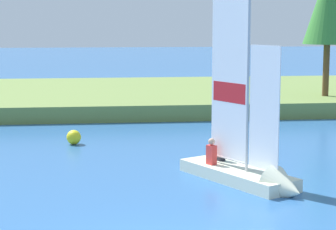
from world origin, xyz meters
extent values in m
cube|color=olive|center=(0.00, 24.08, 0.38)|extent=(80.00, 14.56, 0.77)
cylinder|color=brown|center=(10.60, 19.60, 2.10)|extent=(0.32, 0.32, 2.67)
cone|color=#387F33|center=(10.60, 19.60, 5.49)|extent=(2.49, 2.49, 4.10)
cube|color=silver|center=(2.89, 5.89, 0.18)|extent=(2.97, 4.08, 0.36)
cone|color=silver|center=(3.82, 4.14, 0.18)|extent=(1.46, 1.40, 1.12)
cylinder|color=#B7B7BC|center=(3.07, 5.54, 3.24)|extent=(0.08, 0.08, 5.75)
cube|color=white|center=(2.70, 6.24, 3.01)|extent=(0.78, 1.41, 4.80)
cube|color=red|center=(2.70, 6.24, 2.55)|extent=(0.71, 1.27, 0.58)
cube|color=white|center=(3.39, 4.94, 2.26)|extent=(0.57, 1.03, 3.40)
cylinder|color=#B7B7BC|center=(2.70, 6.24, 0.58)|extent=(0.80, 1.42, 0.06)
cube|color=red|center=(2.24, 6.51, 0.65)|extent=(0.31, 0.34, 0.58)
sphere|color=tan|center=(2.24, 6.51, 1.05)|extent=(0.20, 0.20, 0.20)
cube|color=#26262D|center=(2.60, 7.00, 0.63)|extent=(0.31, 0.34, 0.53)
sphere|color=tan|center=(2.60, 7.00, 1.00)|extent=(0.20, 0.20, 0.20)
sphere|color=yellow|center=(-2.02, 11.92, 0.27)|extent=(0.55, 0.55, 0.55)
camera|label=1|loc=(-1.12, -11.59, 4.60)|focal=67.34mm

